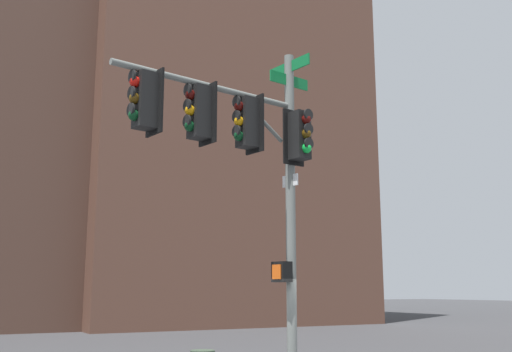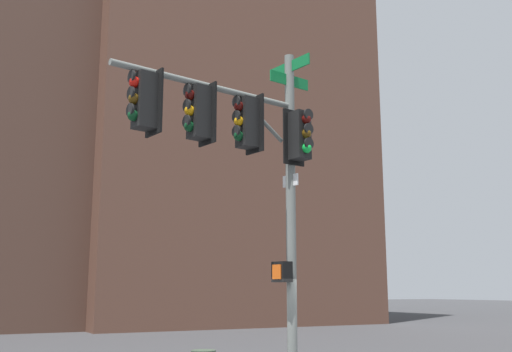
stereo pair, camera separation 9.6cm
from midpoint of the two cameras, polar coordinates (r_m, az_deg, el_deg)
The scene contains 2 objects.
signal_pole_assembly at distance 11.53m, azimuth -1.16°, elevation 2.46°, with size 1.44×4.50×7.20m.
building_brick_midblock at distance 48.72m, azimuth -5.10°, elevation 12.63°, with size 17.68×19.88×43.31m, color brown.
Camera 1 is at (-10.63, 6.59, 2.30)m, focal length 41.69 mm.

